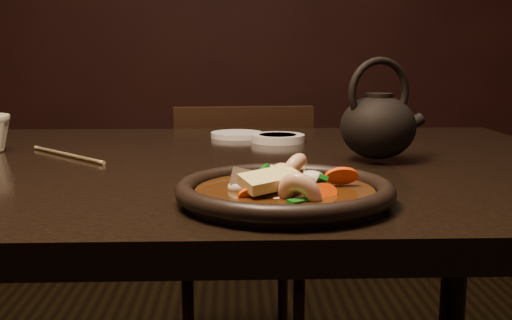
{
  "coord_description": "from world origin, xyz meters",
  "views": [
    {
      "loc": [
        0.2,
        -1.05,
        0.93
      ],
      "look_at": [
        0.23,
        -0.28,
        0.8
      ],
      "focal_mm": 45.0,
      "sensor_mm": 36.0,
      "label": 1
    }
  ],
  "objects_px": {
    "plate": "(285,192)",
    "teapot": "(378,123)",
    "table": "(111,207)",
    "chair": "(241,232)"
  },
  "relations": [
    {
      "from": "plate",
      "to": "teapot",
      "type": "xyz_separation_m",
      "value": [
        0.18,
        0.29,
        0.05
      ]
    },
    {
      "from": "table",
      "to": "plate",
      "type": "xyz_separation_m",
      "value": [
        0.27,
        -0.3,
        0.09
      ]
    },
    {
      "from": "table",
      "to": "plate",
      "type": "bearing_deg",
      "value": -48.36
    },
    {
      "from": "table",
      "to": "teapot",
      "type": "distance_m",
      "value": 0.46
    },
    {
      "from": "chair",
      "to": "teapot",
      "type": "bearing_deg",
      "value": 103.55
    },
    {
      "from": "plate",
      "to": "teapot",
      "type": "bearing_deg",
      "value": 58.62
    },
    {
      "from": "chair",
      "to": "teapot",
      "type": "height_order",
      "value": "teapot"
    },
    {
      "from": "table",
      "to": "plate",
      "type": "distance_m",
      "value": 0.41
    },
    {
      "from": "table",
      "to": "chair",
      "type": "bearing_deg",
      "value": 71.84
    },
    {
      "from": "plate",
      "to": "teapot",
      "type": "relative_size",
      "value": 1.58
    }
  ]
}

